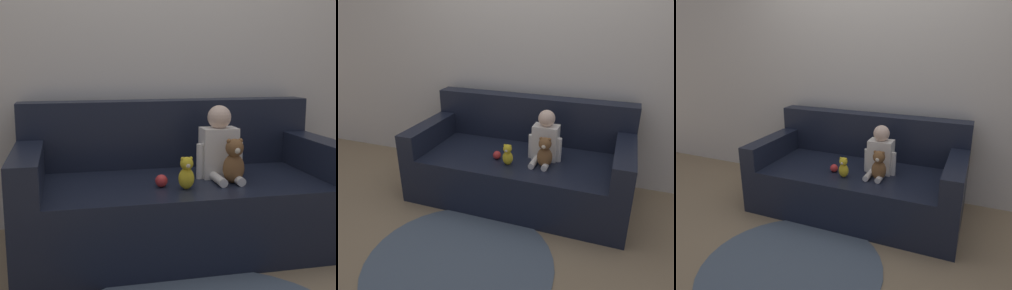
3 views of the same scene
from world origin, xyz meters
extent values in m
plane|color=#9E8460|center=(0.00, 0.00, 0.00)|extent=(12.00, 12.00, 0.00)
cube|color=silver|center=(0.00, 0.55, 1.30)|extent=(8.00, 0.05, 2.60)
cube|color=black|center=(0.00, 0.00, 0.21)|extent=(1.91, 0.93, 0.42)
cube|color=black|center=(0.00, 0.37, 0.64)|extent=(1.91, 0.18, 0.44)
cube|color=black|center=(-0.87, 0.00, 0.53)|extent=(0.16, 0.93, 0.21)
cube|color=black|center=(0.87, 0.00, 0.53)|extent=(0.16, 0.93, 0.21)
cube|color=white|center=(0.23, -0.01, 0.57)|extent=(0.21, 0.14, 0.30)
sphere|color=beige|center=(0.23, -0.01, 0.78)|extent=(0.14, 0.14, 0.14)
cylinder|color=white|center=(0.18, -0.17, 0.45)|extent=(0.05, 0.18, 0.05)
cylinder|color=white|center=(0.28, -0.17, 0.45)|extent=(0.05, 0.18, 0.05)
cylinder|color=white|center=(0.11, -0.03, 0.53)|extent=(0.05, 0.05, 0.21)
cylinder|color=white|center=(0.35, -0.03, 0.53)|extent=(0.05, 0.05, 0.21)
ellipsoid|color=brown|center=(0.26, -0.17, 0.51)|extent=(0.13, 0.10, 0.17)
sphere|color=brown|center=(0.26, -0.18, 0.63)|extent=(0.10, 0.10, 0.10)
sphere|color=brown|center=(0.23, -0.18, 0.67)|extent=(0.03, 0.03, 0.03)
sphere|color=brown|center=(0.30, -0.18, 0.67)|extent=(0.03, 0.03, 0.03)
sphere|color=beige|center=(0.26, -0.22, 0.62)|extent=(0.04, 0.04, 0.04)
ellipsoid|color=yellow|center=(-0.03, -0.23, 0.48)|extent=(0.09, 0.07, 0.12)
sphere|color=yellow|center=(-0.03, -0.24, 0.56)|extent=(0.07, 0.07, 0.07)
sphere|color=yellow|center=(-0.05, -0.24, 0.59)|extent=(0.02, 0.02, 0.02)
sphere|color=yellow|center=(-0.01, -0.24, 0.59)|extent=(0.02, 0.02, 0.02)
sphere|color=beige|center=(-0.03, -0.27, 0.56)|extent=(0.03, 0.03, 0.03)
sphere|color=red|center=(-0.15, -0.16, 0.46)|extent=(0.07, 0.07, 0.07)
cylinder|color=slate|center=(-0.11, -0.98, 0.01)|extent=(1.30, 1.30, 0.01)
camera|label=1|loc=(-0.67, -2.61, 1.11)|focal=50.00mm
camera|label=2|loc=(0.80, -2.53, 1.62)|focal=35.00mm
camera|label=3|loc=(1.00, -2.63, 1.55)|focal=35.00mm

